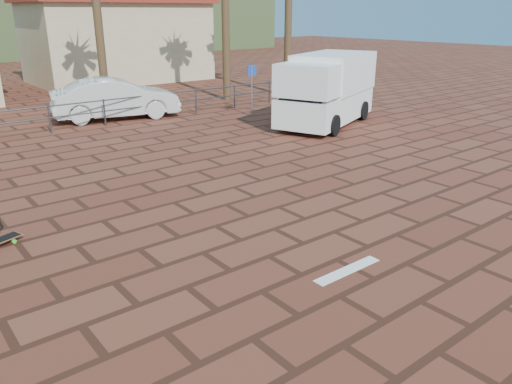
# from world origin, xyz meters

# --- Properties ---
(ground) EXTENTS (120.00, 120.00, 0.00)m
(ground) POSITION_xyz_m (0.00, 0.00, 0.00)
(ground) COLOR brown
(ground) RESTS_ON ground
(paint_stripe) EXTENTS (1.40, 0.22, 0.01)m
(paint_stripe) POSITION_xyz_m (0.70, -1.20, 0.00)
(paint_stripe) COLOR white
(paint_stripe) RESTS_ON ground
(guardrail) EXTENTS (24.06, 0.06, 1.00)m
(guardrail) POSITION_xyz_m (0.00, 12.00, 0.68)
(guardrail) COLOR #47494F
(guardrail) RESTS_ON ground
(building_east) EXTENTS (10.60, 6.60, 5.00)m
(building_east) POSITION_xyz_m (8.00, 24.00, 2.54)
(building_east) COLOR beige
(building_east) RESTS_ON ground
(campervan) EXTENTS (5.38, 3.77, 2.57)m
(campervan) POSITION_xyz_m (8.72, 7.09, 1.35)
(campervan) COLOR white
(campervan) RESTS_ON ground
(car_white) EXTENTS (5.13, 2.82, 1.60)m
(car_white) POSITION_xyz_m (2.91, 13.00, 0.80)
(car_white) COLOR silver
(car_white) RESTS_ON ground
(street_sign) EXTENTS (0.41, 0.06, 2.04)m
(street_sign) POSITION_xyz_m (7.42, 10.00, 1.43)
(street_sign) COLOR gray
(street_sign) RESTS_ON ground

